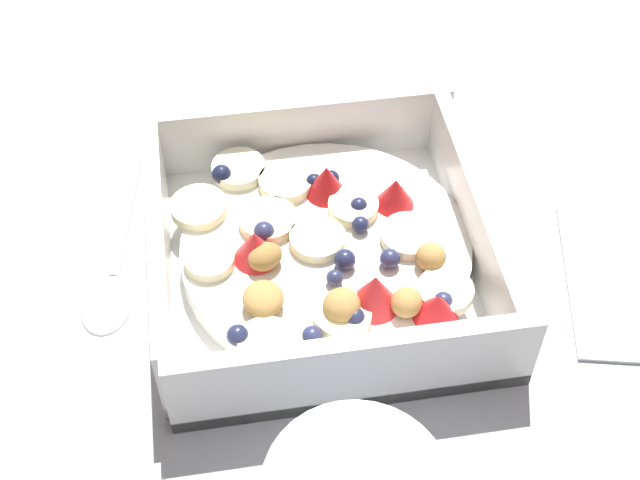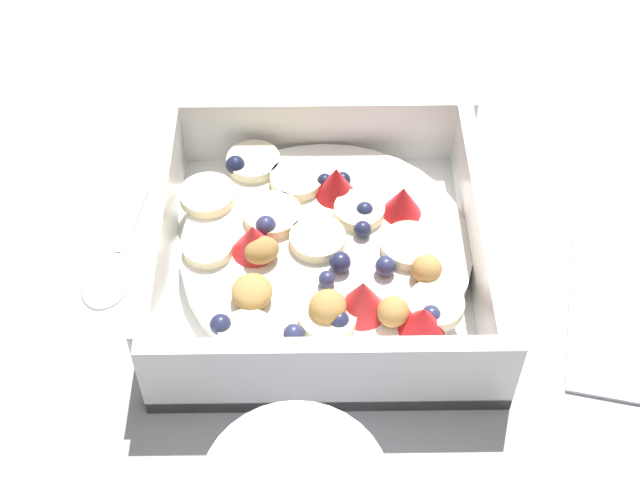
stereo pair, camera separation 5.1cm
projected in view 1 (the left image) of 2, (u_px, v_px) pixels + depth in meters
ground_plane at (327, 277)px, 0.56m from camera, size 2.40×2.40×0.00m
fruit_bowl at (321, 252)px, 0.54m from camera, size 0.20×0.20×0.06m
spoon at (113, 270)px, 0.56m from camera, size 0.05×0.17×0.01m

